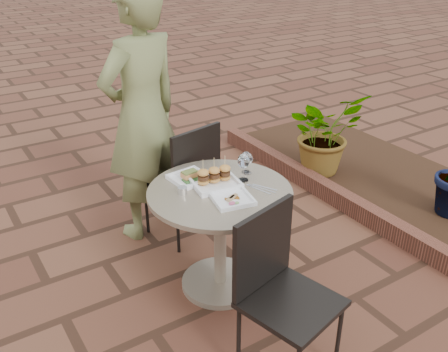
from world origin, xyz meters
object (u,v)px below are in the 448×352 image
chair_near (278,280)px  plate_tuna (232,198)px  chair_far (188,174)px  plate_sliders (214,178)px  cafe_table (220,224)px  plate_salmon (190,177)px  diner (142,116)px

chair_near → plate_tuna: 0.60m
chair_far → plate_tuna: bearing=69.6°
chair_near → plate_tuna: size_ratio=3.47×
plate_sliders → plate_tuna: plate_sliders is taller
cafe_table → chair_far: (0.11, 0.62, 0.07)m
chair_near → plate_sliders: 0.83m
chair_near → plate_tuna: (0.08, 0.56, 0.19)m
plate_salmon → plate_sliders: bearing=-52.6°
cafe_table → chair_near: bearing=-97.3°
plate_tuna → cafe_table: bearing=87.4°
diner → chair_near: bearing=73.8°
plate_salmon → plate_tuna: plate_salmon is taller
cafe_table → diner: (-0.09, 0.91, 0.47)m
chair_far → chair_near: (-0.20, -1.33, 0.00)m
plate_sliders → chair_far: bearing=79.9°
chair_far → plate_salmon: (-0.20, -0.40, 0.20)m
plate_sliders → plate_tuna: 0.24m
diner → plate_sliders: size_ratio=5.95×
cafe_table → plate_tuna: size_ratio=3.36×
plate_salmon → cafe_table: bearing=-68.2°
plate_salmon → plate_sliders: size_ratio=0.77×
cafe_table → chair_far: chair_far is taller
plate_salmon → chair_far: bearing=63.8°
cafe_table → chair_near: 0.71m
plate_sliders → plate_tuna: bearing=-94.9°
chair_far → plate_salmon: size_ratio=3.75×
chair_near → diner: 1.67m
cafe_table → plate_tuna: (-0.01, -0.15, 0.26)m
plate_salmon → plate_tuna: (0.08, -0.37, -0.00)m
diner → plate_tuna: size_ratio=7.14×
cafe_table → plate_sliders: plate_sliders is taller
cafe_table → plate_sliders: (0.01, 0.09, 0.29)m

